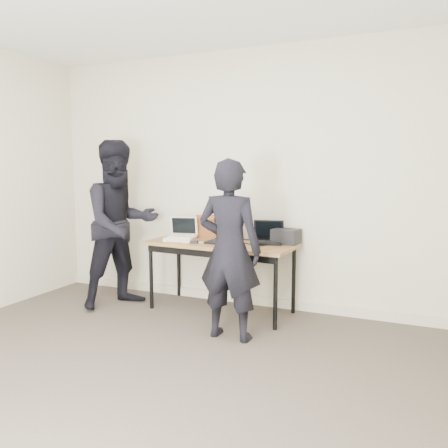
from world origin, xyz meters
The scene contains 13 objects.
room centered at (0.00, 0.00, 1.35)m, with size 4.60×4.60×2.80m.
desk centered at (-0.06, 1.90, 0.66)m, with size 1.54×0.75×0.72m.
laptop_beige centered at (-0.51, 1.89, 0.77)m, with size 0.35×0.34×0.24m.
laptop_center centered at (-0.02, 1.91, 0.77)m, with size 0.32×0.31×0.24m.
laptop_right centered at (0.39, 2.06, 0.77)m, with size 0.35×0.34×0.22m.
leather_satchel centered at (-0.24, 2.12, 0.85)m, with size 0.38×0.22×0.25m.
tissue centered at (-0.21, 2.13, 1.00)m, with size 0.13×0.10×0.08m, color white.
equipment_box centered at (0.57, 2.09, 0.79)m, with size 0.25×0.21×0.15m, color black.
power_brick centered at (-0.28, 1.73, 0.73)m, with size 0.08×0.05×0.03m, color black.
cables centered at (-0.01, 1.90, 0.72)m, with size 1.15×0.44×0.01m.
person_typist centered at (0.29, 1.26, 0.77)m, with size 0.56×0.37×1.55m, color black.
person_observer centered at (-1.12, 1.68, 0.88)m, with size 0.86×0.67×1.76m, color black.
baseboard centered at (0.00, 2.23, 0.05)m, with size 4.50×0.03×0.10m, color beige.
Camera 1 is at (1.69, -2.12, 1.45)m, focal length 35.00 mm.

